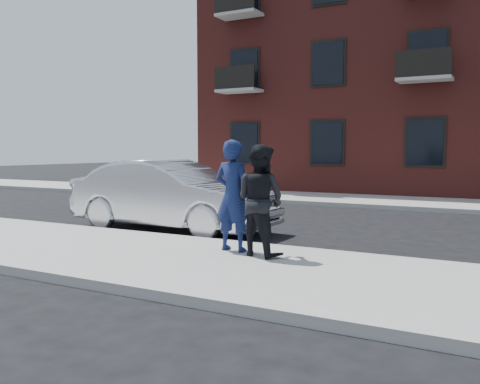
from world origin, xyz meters
The scene contains 8 objects.
ground centered at (0.00, 0.00, 0.00)m, with size 100.00×100.00×0.00m, color black.
near_sidewalk centered at (0.00, -0.25, 0.07)m, with size 50.00×3.50×0.15m, color gray.
near_curb centered at (0.00, 1.55, 0.07)m, with size 50.00×0.10×0.15m, color #999691.
far_sidewalk centered at (0.00, 11.25, 0.07)m, with size 50.00×3.50×0.15m, color gray.
far_curb centered at (0.00, 9.45, 0.07)m, with size 50.00×0.10×0.15m, color #999691.
silver_sedan centered at (-4.12, 2.79, 0.84)m, with size 1.78×5.10×1.68m, color silver.
man_hoodie centered at (-1.29, 0.68, 1.13)m, with size 0.74×0.55×1.96m.
man_peacoat centered at (-0.71, 0.57, 1.08)m, with size 1.04×0.89×1.87m.
Camera 1 is at (3.00, -7.06, 1.94)m, focal length 38.00 mm.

